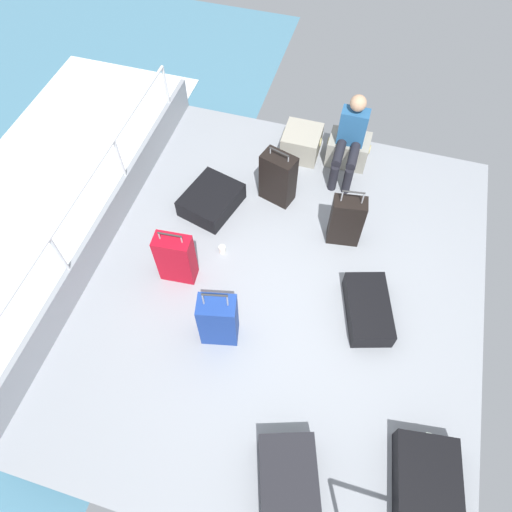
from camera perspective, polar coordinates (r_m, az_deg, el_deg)
The scene contains 16 objects.
ground_plane at distance 5.33m, azimuth 3.35°, elevation -3.77°, with size 4.40×5.20×0.06m, color gray.
gunwale_port at distance 5.72m, azimuth -18.08°, elevation 3.01°, with size 0.06×5.20×0.45m, color gray.
railing_port at distance 5.30m, azimuth -19.65°, elevation 6.55°, with size 0.04×4.20×1.02m.
sea_wake at distance 6.89m, azimuth -27.19°, elevation 2.74°, with size 12.00×12.00×0.01m.
cargo_crate_0 at distance 6.49m, azimuth 5.61°, elevation 13.65°, with size 0.52×0.50×0.37m.
cargo_crate_1 at distance 6.47m, azimuth 11.20°, elevation 12.67°, with size 0.57×0.40×0.38m.
passenger_seated at distance 6.09m, azimuth 11.49°, elevation 14.07°, with size 0.34×0.66×1.08m.
suitcase_0 at distance 5.15m, azimuth -9.80°, elevation -0.26°, with size 0.41×0.24×0.79m.
suitcase_1 at distance 5.47m, azimuth 10.99°, elevation 4.25°, with size 0.40×0.26×0.85m.
suitcase_2 at distance 5.16m, azimuth 13.55°, elevation -6.33°, with size 0.65×0.88×0.23m.
suitcase_3 at distance 4.72m, azimuth -4.63°, elevation -7.82°, with size 0.42×0.32×0.88m.
suitcase_4 at distance 4.53m, azimuth 4.00°, elevation -25.63°, with size 0.70×0.85×0.25m.
suitcase_5 at distance 4.76m, azimuth 20.21°, elevation -24.71°, with size 0.65×0.86×0.23m.
suitcase_6 at distance 5.79m, azimuth 2.71°, elevation 9.52°, with size 0.46×0.35×0.80m.
suitcase_7 at distance 5.88m, azimuth -5.49°, elevation 6.86°, with size 0.75×0.84×0.25m.
paper_cup at distance 5.51m, azimuth -4.16°, elevation 0.83°, with size 0.08×0.08×0.10m, color white.
Camera 1 is at (0.44, -2.59, 4.61)m, focal length 32.66 mm.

